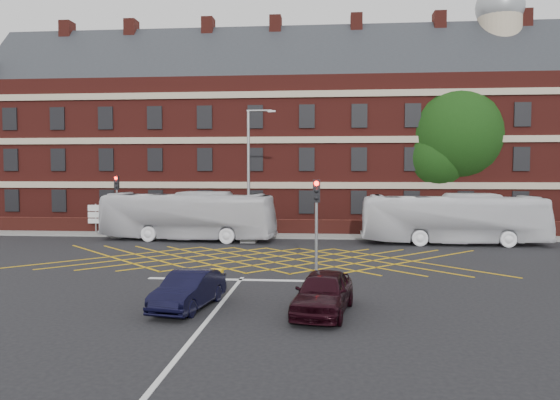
# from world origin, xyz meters

# --- Properties ---
(ground) EXTENTS (120.00, 120.00, 0.00)m
(ground) POSITION_xyz_m (0.00, 0.00, 0.00)
(ground) COLOR black
(ground) RESTS_ON ground
(victorian_building) EXTENTS (51.00, 12.17, 20.40)m
(victorian_building) POSITION_xyz_m (0.25, 22.00, 7.84)
(victorian_building) COLOR #541A15
(victorian_building) RESTS_ON ground
(boundary_wall) EXTENTS (56.00, 0.50, 1.10)m
(boundary_wall) POSITION_xyz_m (0.00, 13.00, 0.55)
(boundary_wall) COLOR #541C16
(boundary_wall) RESTS_ON ground
(far_pavement) EXTENTS (60.00, 3.00, 0.12)m
(far_pavement) POSITION_xyz_m (0.00, 12.00, 0.06)
(far_pavement) COLOR slate
(far_pavement) RESTS_ON ground
(box_junction_hatching) EXTENTS (8.22, 8.22, 0.02)m
(box_junction_hatching) POSITION_xyz_m (0.00, 2.00, 0.01)
(box_junction_hatching) COLOR #CC990C
(box_junction_hatching) RESTS_ON ground
(stop_line) EXTENTS (8.00, 0.30, 0.02)m
(stop_line) POSITION_xyz_m (0.00, -3.50, 0.01)
(stop_line) COLOR silver
(stop_line) RESTS_ON ground
(centre_line) EXTENTS (0.15, 14.00, 0.02)m
(centre_line) POSITION_xyz_m (0.00, -10.00, 0.01)
(centre_line) COLOR silver
(centre_line) RESTS_ON ground
(bus_left) EXTENTS (11.89, 4.00, 3.25)m
(bus_left) POSITION_xyz_m (-5.63, 9.22, 1.62)
(bus_left) COLOR silver
(bus_left) RESTS_ON ground
(bus_right) EXTENTS (11.49, 2.83, 3.19)m
(bus_right) POSITION_xyz_m (11.53, 8.86, 1.60)
(bus_right) COLOR white
(bus_right) RESTS_ON ground
(car_navy) EXTENTS (1.94, 3.95, 1.25)m
(car_navy) POSITION_xyz_m (-0.98, -8.36, 0.62)
(car_navy) COLOR black
(car_navy) RESTS_ON ground
(car_maroon) EXTENTS (2.28, 4.28, 1.39)m
(car_maroon) POSITION_xyz_m (3.56, -8.62, 0.69)
(car_maroon) COLOR black
(car_maroon) RESTS_ON ground
(deciduous_tree) EXTENTS (8.29, 8.23, 11.57)m
(deciduous_tree) POSITION_xyz_m (13.46, 18.40, 6.88)
(deciduous_tree) COLOR black
(deciduous_tree) RESTS_ON ground
(traffic_light_near) EXTENTS (0.70, 0.70, 4.27)m
(traffic_light_near) POSITION_xyz_m (3.22, -3.50, 1.76)
(traffic_light_near) COLOR slate
(traffic_light_near) RESTS_ON ground
(traffic_light_far) EXTENTS (0.70, 0.70, 4.27)m
(traffic_light_far) POSITION_xyz_m (-10.83, 10.08, 1.76)
(traffic_light_far) COLOR slate
(traffic_light_far) RESTS_ON ground
(street_lamp) EXTENTS (2.25, 1.00, 8.52)m
(street_lamp) POSITION_xyz_m (-1.37, 8.53, 2.90)
(street_lamp) COLOR slate
(street_lamp) RESTS_ON ground
(direction_signs) EXTENTS (1.10, 0.16, 2.20)m
(direction_signs) POSITION_xyz_m (-13.32, 12.18, 1.38)
(direction_signs) COLOR gray
(direction_signs) RESTS_ON ground
(utility_cabinet) EXTENTS (0.48, 0.38, 0.85)m
(utility_cabinet) POSITION_xyz_m (-0.58, -5.69, 0.42)
(utility_cabinet) COLOR #E1A70D
(utility_cabinet) RESTS_ON ground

